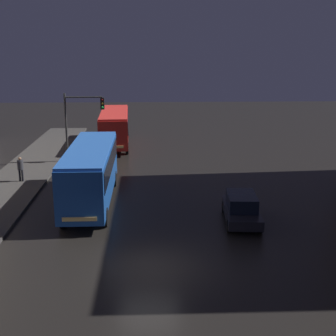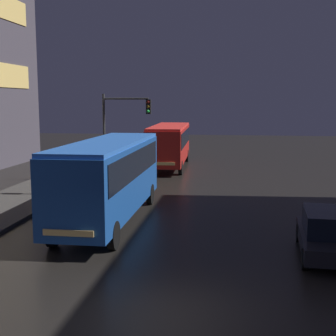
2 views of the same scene
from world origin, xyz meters
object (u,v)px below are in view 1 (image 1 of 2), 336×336
(bus_far, at_px, (115,125))
(traffic_light_main, at_px, (80,116))
(car_taxi, at_px, (241,208))
(pedestrian_mid, at_px, (20,167))
(bus_near, at_px, (91,169))

(bus_far, xyz_separation_m, traffic_light_main, (-2.16, -6.48, 1.76))
(car_taxi, height_order, traffic_light_main, traffic_light_main)
(pedestrian_mid, bearing_deg, car_taxi, -5.24)
(bus_near, distance_m, pedestrian_mid, 6.99)
(bus_far, bearing_deg, pedestrian_mid, 63.23)
(pedestrian_mid, bearing_deg, bus_far, 90.21)
(bus_near, bearing_deg, traffic_light_main, -79.32)
(bus_near, height_order, car_taxi, bus_near)
(pedestrian_mid, height_order, traffic_light_main, traffic_light_main)
(car_taxi, xyz_separation_m, traffic_light_main, (-10.20, 13.36, 2.98))
(bus_near, distance_m, car_taxi, 8.96)
(bus_near, bearing_deg, car_taxi, 158.09)
(bus_near, bearing_deg, bus_far, -91.00)
(car_taxi, bearing_deg, pedestrian_mid, -25.95)
(pedestrian_mid, bearing_deg, traffic_light_main, 84.03)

